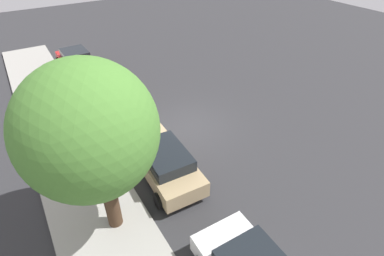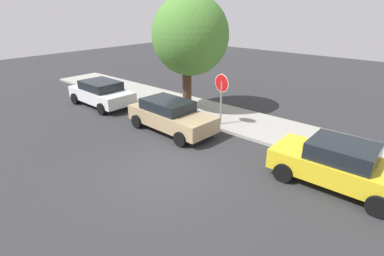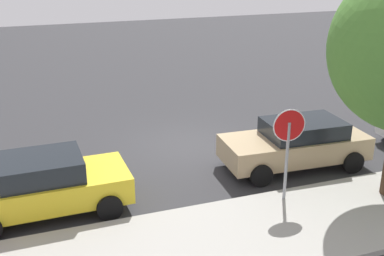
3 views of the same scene
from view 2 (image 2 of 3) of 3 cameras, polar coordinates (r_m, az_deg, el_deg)
ground_plane at (r=10.68m, az=-4.73°, el=-8.10°), size 60.00×60.00×0.00m
sidewalk_curb at (r=14.77m, az=11.19°, el=0.74°), size 32.00×3.15×0.14m
stop_sign at (r=13.85m, az=5.63°, el=7.01°), size 0.82×0.13×2.55m
parked_car_tan at (r=13.69m, az=-4.09°, el=2.44°), size 4.39×2.12×1.44m
parked_car_yellow at (r=10.58m, az=26.12°, el=-6.17°), size 4.05×2.06×1.49m
parked_car_white at (r=18.05m, az=-16.87°, el=6.44°), size 4.20×2.14×1.43m
street_tree_near_corner at (r=15.71m, az=-0.33°, el=17.14°), size 3.89×3.89×6.01m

